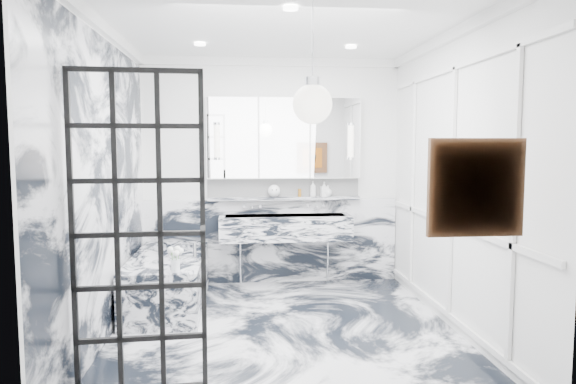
{
  "coord_description": "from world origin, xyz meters",
  "views": [
    {
      "loc": [
        -0.4,
        -4.62,
        1.74
      ],
      "look_at": [
        0.08,
        0.5,
        1.26
      ],
      "focal_mm": 32.0,
      "sensor_mm": 36.0,
      "label": 1
    }
  ],
  "objects": [
    {
      "name": "floor",
      "position": [
        0.0,
        0.0,
        0.0
      ],
      "size": [
        3.6,
        3.6,
        0.0
      ],
      "primitive_type": "plane",
      "color": "silver",
      "rests_on": "ground"
    },
    {
      "name": "ceiling",
      "position": [
        0.0,
        0.0,
        2.8
      ],
      "size": [
        3.6,
        3.6,
        0.0
      ],
      "primitive_type": "plane",
      "rotation": [
        3.14,
        0.0,
        0.0
      ],
      "color": "white",
      "rests_on": "wall_back"
    },
    {
      "name": "wall_back",
      "position": [
        0.0,
        1.8,
        1.4
      ],
      "size": [
        3.6,
        0.0,
        3.6
      ],
      "primitive_type": "plane",
      "rotation": [
        1.57,
        0.0,
        0.0
      ],
      "color": "white",
      "rests_on": "floor"
    },
    {
      "name": "wall_front",
      "position": [
        0.0,
        -1.8,
        1.4
      ],
      "size": [
        3.6,
        0.0,
        3.6
      ],
      "primitive_type": "plane",
      "rotation": [
        -1.57,
        0.0,
        0.0
      ],
      "color": "white",
      "rests_on": "floor"
    },
    {
      "name": "wall_left",
      "position": [
        -1.6,
        0.0,
        1.4
      ],
      "size": [
        0.0,
        3.6,
        3.6
      ],
      "primitive_type": "plane",
      "rotation": [
        1.57,
        0.0,
        1.57
      ],
      "color": "white",
      "rests_on": "floor"
    },
    {
      "name": "wall_right",
      "position": [
        1.6,
        0.0,
        1.4
      ],
      "size": [
        0.0,
        3.6,
        3.6
      ],
      "primitive_type": "plane",
      "rotation": [
        1.57,
        0.0,
        -1.57
      ],
      "color": "white",
      "rests_on": "floor"
    },
    {
      "name": "marble_clad_back",
      "position": [
        0.0,
        1.78,
        0.53
      ],
      "size": [
        3.18,
        0.05,
        1.05
      ],
      "primitive_type": "cube",
      "color": "silver",
      "rests_on": "floor"
    },
    {
      "name": "marble_clad_left",
      "position": [
        -1.59,
        0.0,
        1.34
      ],
      "size": [
        0.02,
        3.56,
        2.68
      ],
      "primitive_type": "cube",
      "color": "silver",
      "rests_on": "floor"
    },
    {
      "name": "panel_molding",
      "position": [
        1.58,
        0.0,
        1.3
      ],
      "size": [
        0.03,
        3.4,
        2.3
      ],
      "primitive_type": "cube",
      "color": "white",
      "rests_on": "floor"
    },
    {
      "name": "soap_bottle_a",
      "position": [
        0.51,
        1.71,
        1.19
      ],
      "size": [
        0.1,
        0.1,
        0.2
      ],
      "primitive_type": "imported",
      "rotation": [
        0.0,
        0.0,
        -0.36
      ],
      "color": "#8C5919",
      "rests_on": "ledge"
    },
    {
      "name": "soap_bottle_b",
      "position": [
        0.65,
        1.71,
        1.18
      ],
      "size": [
        0.1,
        0.1,
        0.19
      ],
      "primitive_type": "imported",
      "rotation": [
        0.0,
        0.0,
        0.14
      ],
      "color": "#4C4C51",
      "rests_on": "ledge"
    },
    {
      "name": "soap_bottle_c",
      "position": [
        0.7,
        1.71,
        1.16
      ],
      "size": [
        0.13,
        0.13,
        0.14
      ],
      "primitive_type": "imported",
      "rotation": [
        0.0,
        0.0,
        0.21
      ],
      "color": "silver",
      "rests_on": "ledge"
    },
    {
      "name": "face_pot",
      "position": [
        0.02,
        1.71,
        1.17
      ],
      "size": [
        0.16,
        0.16,
        0.16
      ],
      "primitive_type": "sphere",
      "color": "white",
      "rests_on": "ledge"
    },
    {
      "name": "amber_bottle",
      "position": [
        0.34,
        1.71,
        1.14
      ],
      "size": [
        0.04,
        0.04,
        0.1
      ],
      "primitive_type": "cylinder",
      "color": "#8C5919",
      "rests_on": "ledge"
    },
    {
      "name": "flower_vase",
      "position": [
        -1.01,
        0.17,
        0.61
      ],
      "size": [
        0.08,
        0.08,
        0.12
      ],
      "primitive_type": "cylinder",
      "color": "silver",
      "rests_on": "bathtub"
    },
    {
      "name": "crittall_door",
      "position": [
        -1.1,
        -1.03,
        1.12
      ],
      "size": [
        0.88,
        0.09,
        2.24
      ],
      "primitive_type": null,
      "rotation": [
        0.0,
        0.0,
        0.05
      ],
      "color": "black",
      "rests_on": "floor"
    },
    {
      "name": "artwork",
      "position": [
        0.97,
        -1.76,
        1.49
      ],
      "size": [
        0.47,
        0.05,
        0.47
      ],
      "primitive_type": "cube",
      "color": "#BE5D13",
      "rests_on": "wall_front"
    },
    {
      "name": "pendant_light",
      "position": [
        0.07,
        -1.34,
        2.0
      ],
      "size": [
        0.25,
        0.25,
        0.25
      ],
      "primitive_type": "sphere",
      "color": "white",
      "rests_on": "ceiling"
    },
    {
      "name": "trough_sink",
      "position": [
        0.15,
        1.55,
        0.73
      ],
      "size": [
        1.6,
        0.45,
        0.3
      ],
      "primitive_type": "cube",
      "color": "silver",
      "rests_on": "wall_back"
    },
    {
      "name": "ledge",
      "position": [
        0.15,
        1.72,
        1.07
      ],
      "size": [
        1.9,
        0.14,
        0.04
      ],
      "primitive_type": "cube",
      "color": "silver",
      "rests_on": "wall_back"
    },
    {
      "name": "subway_tile",
      "position": [
        0.15,
        1.78,
        1.21
      ],
      "size": [
        1.9,
        0.03,
        0.23
      ],
      "primitive_type": "cube",
      "color": "white",
      "rests_on": "wall_back"
    },
    {
      "name": "mirror_cabinet",
      "position": [
        0.15,
        1.73,
        1.82
      ],
      "size": [
        1.9,
        0.16,
        1.0
      ],
      "primitive_type": "cube",
      "color": "white",
      "rests_on": "wall_back"
    },
    {
      "name": "sconce_left",
      "position": [
        -0.67,
        1.63,
        1.78
      ],
      "size": [
        0.07,
        0.07,
        0.4
      ],
      "primitive_type": "cylinder",
      "color": "white",
      "rests_on": "mirror_cabinet"
    },
    {
      "name": "sconce_right",
      "position": [
        0.97,
        1.63,
        1.78
      ],
      "size": [
        0.07,
        0.07,
        0.4
      ],
      "primitive_type": "cylinder",
      "color": "white",
      "rests_on": "mirror_cabinet"
    },
    {
      "name": "bathtub",
      "position": [
        -1.18,
        0.9,
        0.28
      ],
      "size": [
        0.75,
        1.65,
        0.55
      ],
      "primitive_type": "cube",
      "color": "silver",
      "rests_on": "floor"
    }
  ]
}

